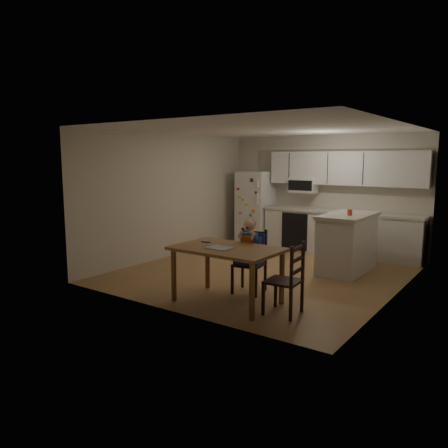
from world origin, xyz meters
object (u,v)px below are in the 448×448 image
red_cup (350,212)px  dining_table (227,255)px  kitchen_island (347,243)px  refrigerator (255,208)px  chair_booster (250,248)px  chair_side (290,275)px

red_cup → dining_table: 2.65m
kitchen_island → dining_table: kitchen_island is taller
refrigerator → chair_booster: size_ratio=1.53×
dining_table → refrigerator: bearing=116.5°
refrigerator → red_cup: (2.79, -1.44, 0.24)m
refrigerator → chair_booster: refrigerator is taller
kitchen_island → red_cup: 0.59m
refrigerator → kitchen_island: size_ratio=1.21×
chair_booster → chair_side: 1.11m
chair_booster → chair_side: bearing=-39.7°
refrigerator → dining_table: (1.96, -3.92, -0.17)m
refrigerator → dining_table: refrigerator is taller
red_cup → chair_booster: 2.09m
chair_side → dining_table: bearing=-90.8°
kitchen_island → dining_table: (-0.75, -2.65, 0.16)m
dining_table → chair_booster: bearing=90.7°
refrigerator → dining_table: bearing=-63.5°
dining_table → chair_side: chair_side is taller
red_cup → chair_booster: red_cup is taller
refrigerator → chair_side: (2.90, -3.87, -0.31)m
refrigerator → chair_side: size_ratio=1.79×
red_cup → chair_side: (0.11, -2.43, -0.55)m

